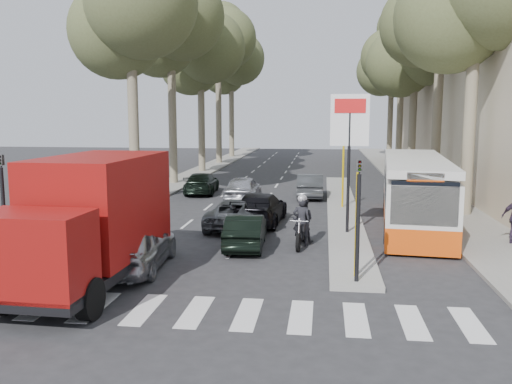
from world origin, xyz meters
TOP-DOWN VIEW (x-y plane):
  - ground at (0.00, 0.00)m, footprint 120.00×120.00m
  - sidewalk_right at (8.60, 25.00)m, footprint 3.20×70.00m
  - median_left at (-8.00, 28.00)m, footprint 2.40×64.00m
  - traffic_island at (3.25, 11.00)m, footprint 1.50×26.00m
  - building_far at (15.50, 34.00)m, footprint 11.00×20.00m
  - billboard at (3.25, 5.00)m, footprint 1.50×12.10m
  - traffic_light_island at (3.25, -1.50)m, footprint 0.16×0.41m
  - traffic_light_left at (-7.60, -1.00)m, footprint 0.16×0.41m
  - tree_l_a at (-7.87, 12.11)m, footprint 7.40×7.20m
  - tree_l_b at (-7.97, 20.11)m, footprint 7.40×7.20m
  - tree_l_c at (-7.77, 28.11)m, footprint 7.40×7.20m
  - tree_l_d at (-7.87, 36.11)m, footprint 7.40×7.20m
  - tree_l_e at (-7.97, 44.11)m, footprint 7.40×7.20m
  - tree_r_b at (9.23, 18.11)m, footprint 7.40×7.20m
  - tree_r_c at (9.03, 26.11)m, footprint 7.40×7.20m
  - tree_r_d at (9.13, 34.11)m, footprint 7.40×7.20m
  - tree_r_e at (9.23, 42.11)m, footprint 7.40×7.20m
  - silver_hatchback at (-3.50, -0.60)m, footprint 2.06×4.59m
  - dark_hatchback at (-0.50, 2.60)m, footprint 1.50×3.82m
  - queue_car_a at (-1.39, 6.00)m, footprint 2.30×4.57m
  - queue_car_b at (-0.50, 7.00)m, footprint 2.23×4.91m
  - queue_car_c at (-2.16, 13.00)m, footprint 1.77×4.29m
  - queue_car_d at (1.50, 15.00)m, footprint 1.58×4.23m
  - queue_car_e at (-5.15, 15.77)m, footprint 2.16×4.55m
  - red_truck at (-4.19, -2.27)m, footprint 2.83×6.90m
  - city_bus at (6.20, 7.42)m, footprint 3.63×11.60m
  - motorcycle at (1.52, 3.24)m, footprint 0.85×2.27m
  - pedestrian_far at (9.17, 10.98)m, footprint 1.23×1.10m

SIDE VIEW (x-z plane):
  - ground at x=0.00m, z-range 0.00..0.00m
  - sidewalk_right at x=8.60m, z-range 0.00..0.12m
  - median_left at x=-8.00m, z-range 0.00..0.12m
  - traffic_island at x=3.25m, z-range 0.00..0.16m
  - dark_hatchback at x=-0.50m, z-range 0.00..1.24m
  - queue_car_a at x=-1.39m, z-range 0.00..1.24m
  - queue_car_e at x=-5.15m, z-range 0.00..1.28m
  - queue_car_d at x=1.50m, z-range 0.00..1.38m
  - queue_car_b at x=-0.50m, z-range 0.00..1.39m
  - queue_car_c at x=-2.16m, z-range 0.00..1.45m
  - silver_hatchback at x=-3.50m, z-range 0.00..1.53m
  - motorcycle at x=1.52m, z-range -0.09..1.84m
  - pedestrian_far at x=9.17m, z-range 0.12..1.91m
  - city_bus at x=6.20m, z-range 0.08..3.08m
  - red_truck at x=-4.19m, z-range 0.10..3.74m
  - traffic_light_island at x=3.25m, z-range 0.69..4.29m
  - traffic_light_left at x=-7.60m, z-range 0.69..4.29m
  - billboard at x=3.25m, z-range 0.90..6.50m
  - building_far at x=15.50m, z-range 0.00..16.00m
  - tree_r_c at x=9.03m, z-range 3.03..16.35m
  - tree_l_c at x=-7.77m, z-range 3.18..16.89m
  - tree_l_a at x=-7.87m, z-range 3.33..17.43m
  - tree_r_e at x=9.23m, z-range 3.33..17.43m
  - tree_l_e at x=-7.97m, z-range 3.48..17.97m
  - tree_l_b at x=-7.97m, z-range 3.63..18.51m
  - tree_r_d at x=9.13m, z-range 3.63..18.51m
  - tree_r_b at x=9.23m, z-range 3.78..19.05m
  - tree_l_d at x=-7.87m, z-range 3.93..19.59m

